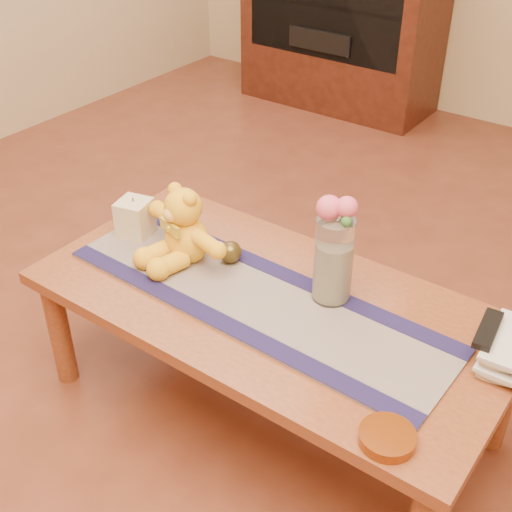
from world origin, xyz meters
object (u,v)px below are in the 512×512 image
Objects in this scene: teddy_bear at (186,225)px; bronze_ball at (231,252)px; book_bottom at (483,349)px; amber_dish at (387,438)px; pillar_candle at (135,217)px; tv_remote at (488,329)px; glass_vase at (333,260)px.

teddy_bear is 0.16m from bronze_ball.
book_bottom is 1.70× the size of amber_dish.
teddy_bear is 0.90m from amber_dish.
teddy_bear is at bearing 177.82° from book_bottom.
teddy_bear is at bearing -0.91° from pillar_candle.
amber_dish is at bearing -106.36° from tv_remote.
teddy_bear is 1.32× the size of glass_vase.
teddy_bear is 1.54× the size of book_bottom.
teddy_bear is 2.14× the size of tv_remote.
glass_vase is 0.55m from amber_dish.
bronze_ball is at bearing 153.93° from amber_dish.
glass_vase is at bearing 134.58° from amber_dish.
glass_vase is at bearing 176.82° from tv_remote.
tv_remote is at bearing 20.68° from teddy_bear.
tv_remote is 0.42m from amber_dish.
glass_vase is 0.46m from book_bottom.
teddy_bear is 0.93m from book_bottom.
glass_vase reaches higher than teddy_bear.
bronze_ball is at bearing 37.86° from teddy_bear.
teddy_bear reaches higher than amber_dish.
teddy_bear is 2.84× the size of pillar_candle.
book_bottom is (0.79, 0.07, -0.03)m from bronze_ball.
book_bottom is (0.91, 0.12, -0.11)m from teddy_bear.
bronze_ball reaches higher than book_bottom.
pillar_candle reaches higher than tv_remote.
teddy_bear reaches higher than tv_remote.
bronze_ball is 0.79m from book_bottom.
amber_dish reaches higher than book_bottom.
glass_vase is 0.45m from tv_remote.
amber_dish is (-0.07, -0.41, -0.07)m from tv_remote.
amber_dish is at bearing -26.07° from bronze_ball.
glass_vase is at bearing 4.60° from bronze_ball.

